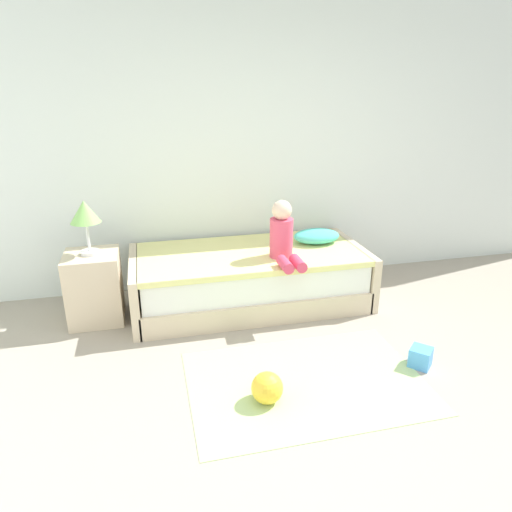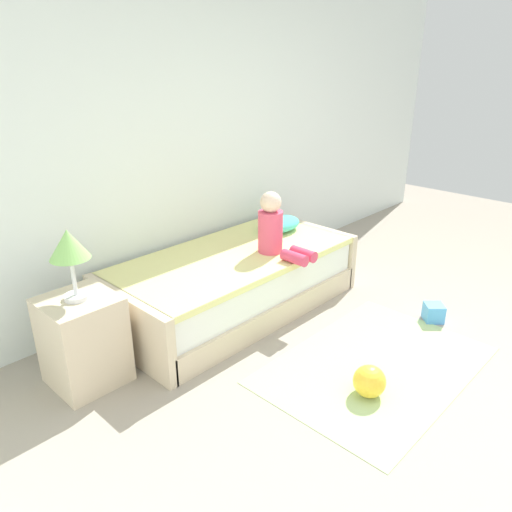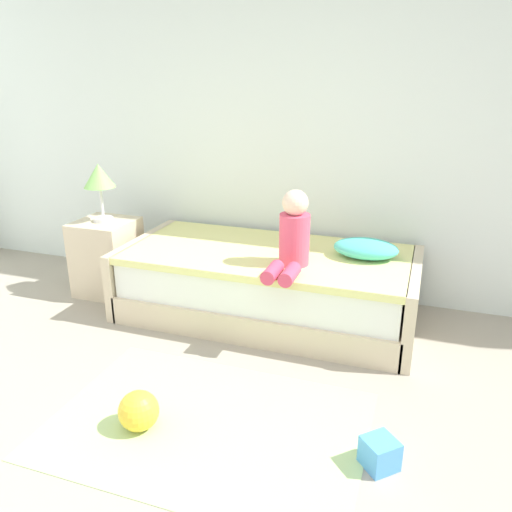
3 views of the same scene
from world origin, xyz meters
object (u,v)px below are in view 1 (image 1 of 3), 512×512
bed (250,278)px  toy_ball (267,388)px  child_figure (283,236)px  nightstand (95,287)px  pillow (317,236)px  toy_block (420,357)px  table_lamp (85,215)px

bed → toy_ball: size_ratio=10.23×
child_figure → nightstand: bearing=172.3°
nightstand → pillow: (2.03, 0.11, 0.26)m
pillow → toy_ball: size_ratio=2.13×
nightstand → toy_block: bearing=-29.3°
bed → toy_block: 1.63m
bed → toy_ball: 1.46m
toy_ball → toy_block: (1.18, 0.12, -0.03)m
bed → child_figure: bearing=-43.4°
pillow → child_figure: bearing=-142.9°
nightstand → bed: bearing=0.5°
child_figure → toy_block: 1.44m
table_lamp → bed: bearing=0.5°
nightstand → toy_ball: size_ratio=2.91×
table_lamp → child_figure: size_ratio=0.88×
table_lamp → toy_block: size_ratio=3.14×
pillow → table_lamp: bearing=-176.8°
pillow → toy_block: pillow is taller
bed → pillow: size_ratio=4.80×
nightstand → table_lamp: table_lamp is taller
nightstand → pillow: pillow is taller
toy_ball → toy_block: size_ratio=1.44×
toy_block → table_lamp: bearing=150.7°
bed → toy_block: bed is taller
child_figure → pillow: (0.43, 0.33, -0.14)m
bed → nightstand: size_ratio=3.52×
toy_block → toy_ball: bearing=-173.9°
pillow → toy_ball: (-0.89, -1.53, -0.46)m
bed → toy_ball: bearing=-98.5°
table_lamp → pillow: (2.03, 0.11, -0.37)m
bed → child_figure: (0.24, -0.23, 0.46)m
pillow → toy_block: size_ratio=3.07×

